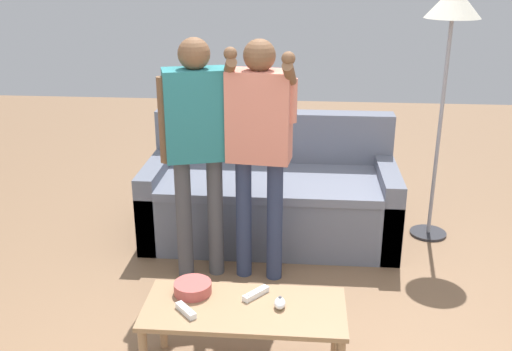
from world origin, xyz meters
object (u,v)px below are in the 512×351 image
(floor_lamp, at_px, (452,18))
(snack_bowl, at_px, (193,288))
(game_remote_nunchuk, at_px, (280,303))
(player_left, at_px, (197,133))
(game_remote_wand_near, at_px, (186,311))
(player_center, at_px, (259,135))
(couch, at_px, (271,196))
(game_remote_wand_far, at_px, (256,294))
(coffee_table, at_px, (244,316))

(floor_lamp, bearing_deg, snack_bowl, -133.04)
(game_remote_nunchuk, xyz_separation_m, player_left, (-0.58, 1.00, 0.58))
(snack_bowl, height_order, game_remote_wand_near, snack_bowl)
(player_center, bearing_deg, game_remote_nunchuk, -79.75)
(couch, height_order, game_remote_wand_near, couch)
(snack_bowl, relative_size, game_remote_nunchuk, 2.22)
(snack_bowl, relative_size, game_remote_wand_far, 1.33)
(couch, bearing_deg, player_left, -122.44)
(player_left, bearing_deg, game_remote_wand_near, -83.74)
(couch, distance_m, coffee_table, 1.69)
(game_remote_nunchuk, xyz_separation_m, floor_lamp, (1.09, 1.76, 1.22))
(snack_bowl, bearing_deg, player_left, 97.55)
(floor_lamp, height_order, game_remote_wand_far, floor_lamp)
(couch, relative_size, game_remote_wand_far, 12.73)
(couch, bearing_deg, player_center, -93.30)
(snack_bowl, bearing_deg, game_remote_wand_far, -1.06)
(snack_bowl, distance_m, game_remote_nunchuk, 0.47)
(player_center, relative_size, game_remote_wand_far, 10.80)
(game_remote_nunchuk, height_order, player_left, player_left)
(player_center, distance_m, game_remote_wand_far, 1.09)
(couch, xyz_separation_m, floor_lamp, (1.24, 0.07, 1.34))
(couch, height_order, snack_bowl, couch)
(snack_bowl, bearing_deg, floor_lamp, 46.96)
(floor_lamp, xyz_separation_m, game_remote_wand_far, (-1.22, -1.66, -1.23))
(player_left, height_order, game_remote_wand_far, player_left)
(couch, relative_size, floor_lamp, 1.00)
(couch, relative_size, snack_bowl, 9.60)
(couch, relative_size, player_left, 1.17)
(game_remote_nunchuk, height_order, game_remote_wand_far, game_remote_nunchuk)
(game_remote_nunchuk, height_order, game_remote_wand_near, game_remote_nunchuk)
(player_left, bearing_deg, floor_lamp, 24.35)
(couch, xyz_separation_m, game_remote_nunchuk, (0.14, -1.68, 0.12))
(player_left, distance_m, game_remote_wand_far, 1.17)
(player_center, distance_m, game_remote_wand_near, 1.27)
(coffee_table, bearing_deg, game_remote_nunchuk, 3.29)
(game_remote_nunchuk, relative_size, game_remote_wand_near, 0.66)
(player_center, relative_size, player_left, 1.00)
(game_remote_nunchuk, relative_size, floor_lamp, 0.05)
(floor_lamp, xyz_separation_m, player_left, (-1.67, -0.75, -0.64))
(floor_lamp, distance_m, player_center, 1.61)
(couch, height_order, player_left, player_left)
(player_center, height_order, game_remote_wand_near, player_center)
(coffee_table, xyz_separation_m, floor_lamp, (1.27, 1.77, 1.30))
(player_center, bearing_deg, player_left, -178.81)
(floor_lamp, relative_size, player_left, 1.17)
(game_remote_wand_near, xyz_separation_m, game_remote_wand_far, (0.33, 0.18, -0.00))
(couch, distance_m, game_remote_wand_far, 1.59)
(player_center, bearing_deg, game_remote_wand_near, -104.00)
(couch, xyz_separation_m, game_remote_wand_near, (-0.31, -1.77, 0.11))
(player_center, height_order, player_left, player_left)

